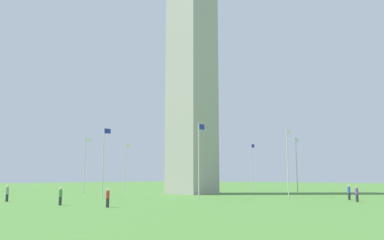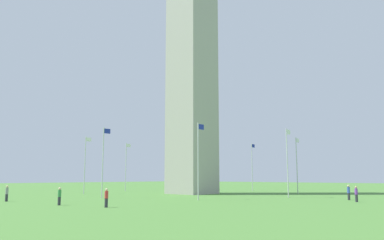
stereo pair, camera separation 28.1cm
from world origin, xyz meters
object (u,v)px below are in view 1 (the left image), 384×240
obelisk_monument (192,24)px  person_gray_shirt (7,194)px  flagpole_w (288,160)px  person_blue_shirt (349,192)px  flagpole_n (252,165)px  person_red_shirt (108,198)px  flagpole_ne (188,166)px  flagpole_e (126,165)px  flagpole_nw (297,163)px  person_purple_shirt (357,194)px  flagpole_se (85,162)px  person_green_shirt (60,196)px  flagpole_s (104,159)px  flagpole_sw (199,158)px

obelisk_monument → person_gray_shirt: obelisk_monument is taller
flagpole_w → person_blue_shirt: bearing=-91.5°
flagpole_n → person_red_shirt: flagpole_n is taller
obelisk_monument → flagpole_n: size_ratio=6.23×
flagpole_ne → flagpole_e: (-12.19, 5.05, 0.00)m
flagpole_nw → person_gray_shirt: 43.35m
person_gray_shirt → person_purple_shirt: bearing=-31.0°
obelisk_monument → flagpole_nw: obelisk_monument is taller
flagpole_n → flagpole_nw: bearing=-112.5°
person_gray_shirt → person_purple_shirt: person_gray_shirt is taller
person_red_shirt → person_gray_shirt: (-2.43, 15.28, 0.04)m
flagpole_nw → person_red_shirt: bearing=-177.8°
obelisk_monument → flagpole_se: 29.21m
flagpole_nw → flagpole_w: bearing=-157.5°
person_green_shirt → person_purple_shirt: person_green_shirt is taller
flagpole_n → flagpole_e: (-17.24, 17.24, 0.00)m
flagpole_w → person_blue_shirt: 9.01m
person_blue_shirt → flagpole_nw: bearing=-60.6°
flagpole_e → flagpole_nw: size_ratio=1.00×
flagpole_s → person_blue_shirt: flagpole_s is taller
flagpole_n → flagpole_se: (-29.44, 12.19, 0.00)m
flagpole_sw → flagpole_nw: bearing=-0.0°
person_gray_shirt → flagpole_ne: bearing=32.2°
person_gray_shirt → flagpole_sw: bearing=-22.3°
flagpole_n → flagpole_s: (-34.49, 0.00, 0.00)m
flagpole_se → flagpole_s: 13.20m
flagpole_e → flagpole_sw: (-12.19, -29.44, 0.00)m
flagpole_se → person_gray_shirt: (-16.50, -10.57, -4.11)m
flagpole_se → person_red_shirt: size_ratio=5.46×
person_red_shirt → flagpole_ne: bearing=-14.4°
flagpole_s → flagpole_w: size_ratio=1.00×
flagpole_w → flagpole_nw: same height
flagpole_e → flagpole_se: size_ratio=1.00×
person_red_shirt → obelisk_monument: bearing=-20.8°
flagpole_nw → flagpole_e: bearing=112.5°
flagpole_w → person_red_shirt: flagpole_w is taller
person_red_shirt → person_green_shirt: bearing=56.4°
flagpole_e → person_blue_shirt: flagpole_e is taller
flagpole_s → person_gray_shirt: (-11.45, 1.62, -4.11)m
person_red_shirt → flagpole_sw: bearing=-42.4°
flagpole_n → person_blue_shirt: flagpole_n is taller
flagpole_se → person_blue_shirt: bearing=-72.2°
flagpole_e → person_green_shirt: bearing=-137.6°
flagpole_s → person_green_shirt: 13.87m
obelisk_monument → person_purple_shirt: size_ratio=33.74×
flagpole_e → flagpole_se: 13.20m
person_green_shirt → person_purple_shirt: (24.42, -19.21, -0.00)m
flagpole_sw → flagpole_w: size_ratio=1.00×
flagpole_ne → flagpole_s: size_ratio=1.00×
flagpole_n → person_green_shirt: 45.88m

